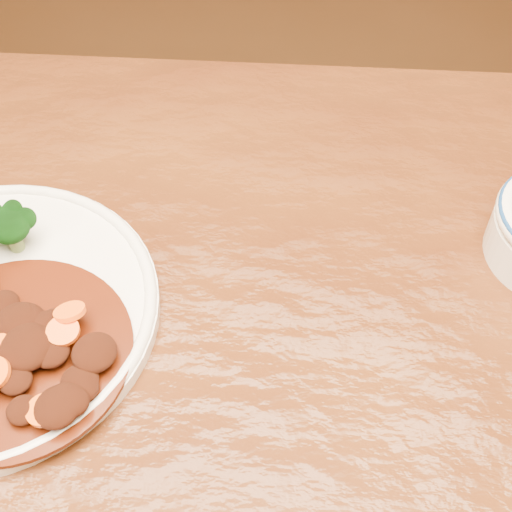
# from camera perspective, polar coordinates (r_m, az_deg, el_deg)

# --- Properties ---
(dining_table) EXTENTS (1.60, 1.07, 0.75)m
(dining_table) POSITION_cam_1_polar(r_m,az_deg,el_deg) (0.66, -3.01, -14.21)
(dining_table) COLOR #53290E
(dining_table) RESTS_ON ground
(mince_stew) EXTENTS (0.20, 0.20, 0.03)m
(mince_stew) POSITION_cam_1_polar(r_m,az_deg,el_deg) (0.61, -19.34, -7.10)
(mince_stew) COLOR #441707
(mince_stew) RESTS_ON dinner_plate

